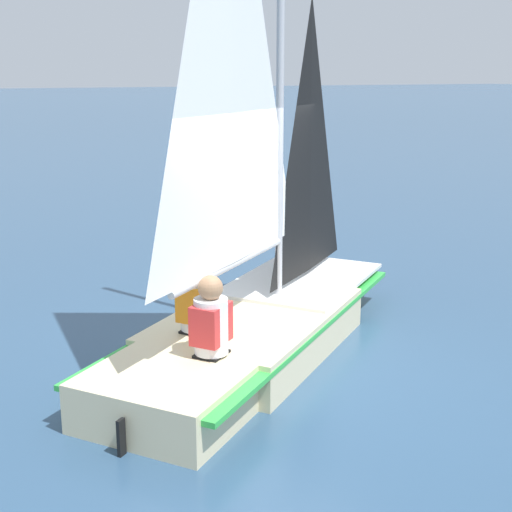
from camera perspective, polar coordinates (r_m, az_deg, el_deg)
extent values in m
plane|color=#2D4C6B|center=(7.61, 0.00, -7.55)|extent=(260.00, 260.00, 0.00)
cube|color=beige|center=(7.53, 0.00, -6.02)|extent=(2.72, 2.90, 0.43)
cube|color=beige|center=(9.09, 4.91, -2.44)|extent=(1.29, 1.33, 0.43)
cube|color=beige|center=(6.10, -7.46, -11.28)|extent=(1.65, 1.61, 0.43)
cube|color=green|center=(7.48, 0.00, -5.03)|extent=(3.93, 4.47, 0.05)
cube|color=silver|center=(8.55, 3.68, -1.86)|extent=(2.34, 2.47, 0.04)
cylinder|color=#B7B7BC|center=(7.57, 1.96, 15.46)|extent=(0.08, 0.08, 5.10)
cylinder|color=#B7B7BC|center=(6.83, -1.90, -0.69)|extent=(1.39, 1.77, 0.07)
pyramid|color=white|center=(6.60, -2.07, 17.97)|extent=(1.31, 1.68, 4.32)
pyramid|color=black|center=(8.40, 4.31, 9.40)|extent=(0.98, 1.25, 3.17)
cube|color=black|center=(5.71, -10.73, -14.07)|extent=(0.07, 0.08, 0.30)
cube|color=black|center=(7.01, -4.74, -7.55)|extent=(0.36, 0.37, 0.45)
cylinder|color=white|center=(6.85, -4.83, -3.86)|extent=(0.42, 0.42, 0.50)
cube|color=orange|center=(6.84, -4.83, -3.66)|extent=(0.41, 0.43, 0.35)
sphere|color=tan|center=(6.75, -4.89, -1.05)|extent=(0.22, 0.22, 0.22)
cylinder|color=white|center=(6.73, -4.90, -0.37)|extent=(0.29, 0.29, 0.06)
cube|color=black|center=(6.45, -3.54, -9.57)|extent=(0.36, 0.37, 0.45)
cylinder|color=white|center=(6.27, -3.61, -5.61)|extent=(0.42, 0.42, 0.50)
cube|color=red|center=(6.26, -3.62, -5.39)|extent=(0.41, 0.43, 0.35)
sphere|color=#A87A56|center=(6.16, -3.66, -2.56)|extent=(0.22, 0.22, 0.22)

